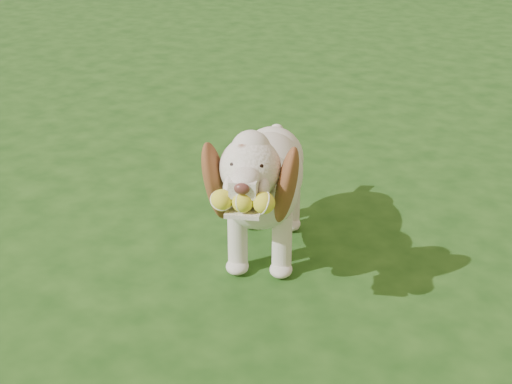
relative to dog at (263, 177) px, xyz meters
The scene contains 2 objects.
ground 0.62m from the dog, 49.08° to the left, with size 80.00×80.00×0.00m, color #184012.
dog is the anchor object (origin of this frame).
Camera 1 is at (1.36, -2.98, 1.88)m, focal length 50.00 mm.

